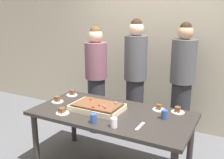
{
  "coord_description": "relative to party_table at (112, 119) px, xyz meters",
  "views": [
    {
      "loc": [
        1.31,
        -2.46,
        1.89
      ],
      "look_at": [
        -0.08,
        0.15,
        1.1
      ],
      "focal_mm": 41.32,
      "sensor_mm": 36.0,
      "label": 1
    }
  ],
  "objects": [
    {
      "name": "person_green_shirt_behind",
      "position": [
        -0.72,
        0.85,
        0.2
      ],
      "size": [
        0.34,
        0.34,
        1.68
      ],
      "rotation": [
        0.0,
        0.0,
        -1.01
      ],
      "color": "#28282D",
      "rests_on": "ground_plane"
    },
    {
      "name": "interior_back_panel",
      "position": [
        0.0,
        1.6,
        0.83
      ],
      "size": [
        8.0,
        0.12,
        3.0
      ],
      "primitive_type": "cube",
      "color": "#B2A893",
      "rests_on": "ground_plane"
    },
    {
      "name": "plated_slice_near_right",
      "position": [
        -0.78,
        0.29,
        0.11
      ],
      "size": [
        0.15,
        0.15,
        0.08
      ],
      "color": "white",
      "rests_on": "party_table"
    },
    {
      "name": "person_striped_tie_right",
      "position": [
        -0.12,
        0.96,
        0.27
      ],
      "size": [
        0.33,
        0.33,
        1.79
      ],
      "rotation": [
        0.0,
        0.0,
        -1.64
      ],
      "color": "#28282D",
      "rests_on": "ground_plane"
    },
    {
      "name": "plated_slice_center_front",
      "position": [
        0.68,
        0.35,
        0.11
      ],
      "size": [
        0.15,
        0.15,
        0.07
      ],
      "color": "white",
      "rests_on": "party_table"
    },
    {
      "name": "drink_cup_far_end",
      "position": [
        0.21,
        -0.34,
        0.13
      ],
      "size": [
        0.07,
        0.07,
        0.1
      ],
      "primitive_type": "cylinder",
      "color": "white",
      "rests_on": "party_table"
    },
    {
      "name": "drink_cup_nearest",
      "position": [
        -0.03,
        -0.35,
        0.13
      ],
      "size": [
        0.07,
        0.07,
        0.1
      ],
      "primitive_type": "cylinder",
      "color": "#2D5199",
      "rests_on": "party_table"
    },
    {
      "name": "drink_cup_middle",
      "position": [
        0.59,
        0.11,
        0.13
      ],
      "size": [
        0.07,
        0.07,
        0.1
      ],
      "primitive_type": "cylinder",
      "color": "#2D5199",
      "rests_on": "party_table"
    },
    {
      "name": "cake_server_utensil",
      "position": [
        0.43,
        -0.2,
        0.09
      ],
      "size": [
        0.03,
        0.2,
        0.01
      ],
      "primitive_type": "cube",
      "color": "silver",
      "rests_on": "party_table"
    },
    {
      "name": "person_serving_front",
      "position": [
        0.53,
        1.17,
        0.24
      ],
      "size": [
        0.35,
        0.35,
        1.75
      ],
      "rotation": [
        0.0,
        0.0,
        -2.11
      ],
      "color": "#28282D",
      "rests_on": "ground_plane"
    },
    {
      "name": "plated_slice_far_left",
      "position": [
        0.46,
        0.32,
        0.1
      ],
      "size": [
        0.15,
        0.15,
        0.07
      ],
      "color": "white",
      "rests_on": "party_table"
    },
    {
      "name": "plated_slice_far_right",
      "position": [
        -0.78,
        -0.02,
        0.11
      ],
      "size": [
        0.15,
        0.15,
        0.08
      ],
      "color": "white",
      "rests_on": "party_table"
    },
    {
      "name": "sheet_cake",
      "position": [
        -0.19,
        -0.01,
        0.12
      ],
      "size": [
        0.61,
        0.4,
        0.1
      ],
      "color": "beige",
      "rests_on": "party_table"
    },
    {
      "name": "plated_slice_near_left",
      "position": [
        -0.48,
        -0.3,
        0.11
      ],
      "size": [
        0.15,
        0.15,
        0.07
      ],
      "color": "white",
      "rests_on": "party_table"
    },
    {
      "name": "party_table",
      "position": [
        0.0,
        0.0,
        0.0
      ],
      "size": [
        1.85,
        0.93,
        0.75
      ],
      "color": "#2D2826",
      "rests_on": "ground_plane"
    }
  ]
}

